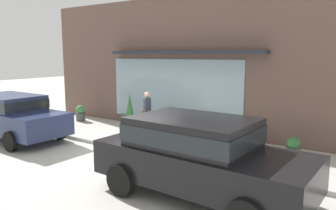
# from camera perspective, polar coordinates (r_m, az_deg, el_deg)

# --- Properties ---
(ground_plane) EXTENTS (60.00, 60.00, 0.00)m
(ground_plane) POSITION_cam_1_polar(r_m,az_deg,el_deg) (10.44, -6.21, -7.58)
(ground_plane) COLOR #B2AFA8
(curb_strip) EXTENTS (14.00, 0.24, 0.12)m
(curb_strip) POSITION_cam_1_polar(r_m,az_deg,el_deg) (10.28, -6.95, -7.50)
(curb_strip) COLOR #B2B2AD
(curb_strip) RESTS_ON ground_plane
(storefront) EXTENTS (14.00, 0.81, 5.09)m
(storefront) POSITION_cam_1_polar(r_m,az_deg,el_deg) (12.61, 3.13, 6.80)
(storefront) COLOR brown
(storefront) RESTS_ON ground_plane
(fire_hydrant) EXTENTS (0.42, 0.39, 0.89)m
(fire_hydrant) POSITION_cam_1_polar(r_m,az_deg,el_deg) (11.26, -4.41, -3.99)
(fire_hydrant) COLOR gold
(fire_hydrant) RESTS_ON ground_plane
(pedestrian_with_handbag) EXTENTS (0.31, 0.61, 1.59)m
(pedestrian_with_handbag) POSITION_cam_1_polar(r_m,az_deg,el_deg) (11.89, -3.63, -1.01)
(pedestrian_with_handbag) COLOR brown
(pedestrian_with_handbag) RESTS_ON ground_plane
(parked_car_navy) EXTENTS (4.46, 1.98, 1.53)m
(parked_car_navy) POSITION_cam_1_polar(r_m,az_deg,el_deg) (12.69, -25.46, -1.41)
(parked_car_navy) COLOR navy
(parked_car_navy) RESTS_ON ground_plane
(parked_car_black) EXTENTS (4.49, 2.19, 1.65)m
(parked_car_black) POSITION_cam_1_polar(r_m,az_deg,el_deg) (6.86, 5.25, -8.14)
(parked_car_black) COLOR black
(parked_car_black) RESTS_ON ground_plane
(potted_plant_low_front) EXTENTS (0.40, 0.40, 0.63)m
(potted_plant_low_front) POSITION_cam_1_polar(r_m,az_deg,el_deg) (10.87, 13.57, -5.16)
(potted_plant_low_front) COLOR #33473D
(potted_plant_low_front) RESTS_ON ground_plane
(potted_plant_trailing_edge) EXTENTS (0.54, 0.54, 0.86)m
(potted_plant_trailing_edge) POSITION_cam_1_polar(r_m,az_deg,el_deg) (12.06, 1.87, -2.97)
(potted_plant_trailing_edge) COLOR #4C4C51
(potted_plant_trailing_edge) RESTS_ON ground_plane
(potted_plant_window_right) EXTENTS (0.41, 0.41, 0.55)m
(potted_plant_window_right) POSITION_cam_1_polar(r_m,az_deg,el_deg) (10.41, 20.80, -6.68)
(potted_plant_window_right) COLOR #4C4C51
(potted_plant_window_right) RESTS_ON ground_plane
(potted_plant_doorstep) EXTENTS (0.40, 0.40, 0.54)m
(potted_plant_doorstep) POSITION_cam_1_polar(r_m,az_deg,el_deg) (12.70, -1.24, -3.36)
(potted_plant_doorstep) COLOR #B7B2A3
(potted_plant_doorstep) RESTS_ON ground_plane
(potted_plant_window_center) EXTENTS (0.43, 0.43, 0.66)m
(potted_plant_window_center) POSITION_cam_1_polar(r_m,az_deg,el_deg) (11.50, 8.73, -4.40)
(potted_plant_window_center) COLOR #33473D
(potted_plant_window_center) RESTS_ON ground_plane
(potted_plant_near_hydrant) EXTENTS (0.38, 0.38, 1.39)m
(potted_plant_near_hydrant) POSITION_cam_1_polar(r_m,az_deg,el_deg) (13.33, -6.62, -1.06)
(potted_plant_near_hydrant) COLOR #4C4C51
(potted_plant_near_hydrant) RESTS_ON ground_plane
(potted_plant_window_left) EXTENTS (0.40, 0.40, 0.70)m
(potted_plant_window_left) POSITION_cam_1_polar(r_m,az_deg,el_deg) (15.12, -14.84, -1.34)
(potted_plant_window_left) COLOR #4C4C51
(potted_plant_window_left) RESTS_ON ground_plane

